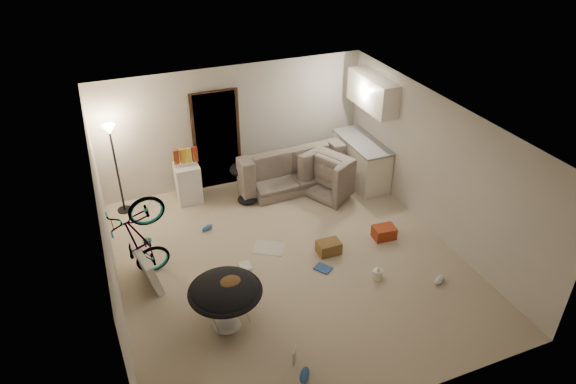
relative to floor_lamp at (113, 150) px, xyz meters
name	(u,v)px	position (x,y,z in m)	size (l,w,h in m)	color
floor	(290,262)	(2.40, -2.65, -1.32)	(5.50, 6.00, 0.02)	#BCAB90
ceiling	(290,125)	(2.40, -2.65, 1.20)	(5.50, 6.00, 0.02)	white
wall_back	(234,126)	(2.40, 0.36, -0.06)	(5.50, 0.02, 2.50)	beige
wall_front	(393,334)	(2.40, -5.66, -0.06)	(5.50, 0.02, 2.50)	beige
wall_left	(107,238)	(-0.36, -2.65, -0.06)	(0.02, 6.00, 2.50)	beige
wall_right	(437,167)	(5.16, -2.65, -0.06)	(0.02, 6.00, 2.50)	beige
doorway	(216,140)	(2.00, 0.32, -0.29)	(0.85, 0.10, 2.04)	black
door_trim	(217,140)	(2.00, 0.29, -0.29)	(0.97, 0.04, 2.10)	#382213
floor_lamp	(113,150)	(0.00, 0.00, 0.00)	(0.28, 0.28, 1.81)	black
kitchen_counter	(361,162)	(4.83, -0.65, -0.87)	(0.60, 1.50, 0.88)	white
counter_top	(363,142)	(4.83, -0.65, -0.41)	(0.64, 1.54, 0.04)	gray
kitchen_uppers	(373,92)	(4.96, -0.65, 0.64)	(0.38, 1.40, 0.65)	white
sofa	(287,169)	(3.33, -0.20, -0.98)	(2.25, 0.88, 0.66)	#323933
armchair	(336,176)	(4.17, -0.82, -0.98)	(1.00, 0.88, 0.65)	#323933
bicycle	(144,257)	(0.10, -2.17, -0.89)	(0.56, 1.60, 0.84)	black
book_asset	(293,366)	(1.62, -4.69, -1.30)	(0.17, 0.23, 0.02)	#993217
mini_fridge	(188,183)	(1.27, -0.10, -0.91)	(0.46, 0.46, 0.79)	white
snack_box_0	(176,157)	(1.10, -0.10, -0.31)	(0.10, 0.07, 0.30)	#993217
snack_box_1	(182,156)	(1.22, -0.10, -0.31)	(0.10, 0.07, 0.30)	#BD7A17
snack_box_2	(189,155)	(1.34, -0.10, -0.31)	(0.10, 0.07, 0.30)	yellow
snack_box_3	(195,154)	(1.46, -0.10, -0.31)	(0.10, 0.07, 0.30)	#993217
saucer_chair	(226,296)	(1.05, -3.55, -0.86)	(1.07, 1.07, 0.76)	silver
hoodie	(229,286)	(1.10, -3.58, -0.65)	(0.48, 0.40, 0.22)	brown
sofa_drape	(243,169)	(2.38, -0.20, -0.77)	(0.56, 0.46, 0.28)	black
tv_box	(146,267)	(0.10, -2.27, -1.01)	(0.11, 0.90, 0.59)	silver
drink_case_a	(329,247)	(3.11, -2.68, -1.20)	(0.39, 0.28, 0.22)	brown
drink_case_b	(384,232)	(4.22, -2.65, -1.19)	(0.39, 0.29, 0.22)	#993217
juicer	(378,274)	(3.55, -3.58, -1.21)	(0.16, 0.16, 0.23)	silver
newspaper	(269,248)	(2.19, -2.17, -1.30)	(0.41, 0.53, 0.01)	#BBB8AD
book_blue	(323,268)	(2.84, -3.04, -1.29)	(0.20, 0.27, 0.03)	#294F94
book_white	(245,266)	(1.66, -2.50, -1.30)	(0.19, 0.24, 0.02)	silver
shoe_0	(207,228)	(1.33, -1.24, -1.26)	(0.25, 0.10, 0.09)	#294F94
shoe_2	(304,375)	(1.68, -4.92, -1.26)	(0.27, 0.11, 0.10)	#294F94
shoe_3	(250,283)	(1.58, -2.97, -1.25)	(0.29, 0.12, 0.11)	slate
shoe_4	(439,280)	(4.42, -4.02, -1.26)	(0.26, 0.11, 0.10)	white
clothes_lump_b	(248,199)	(2.34, -0.59, -1.24)	(0.45, 0.39, 0.14)	black
clothes_lump_c	(226,325)	(0.98, -3.72, -1.24)	(0.43, 0.37, 0.13)	silver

